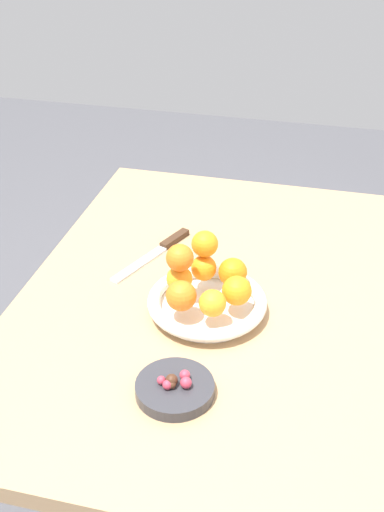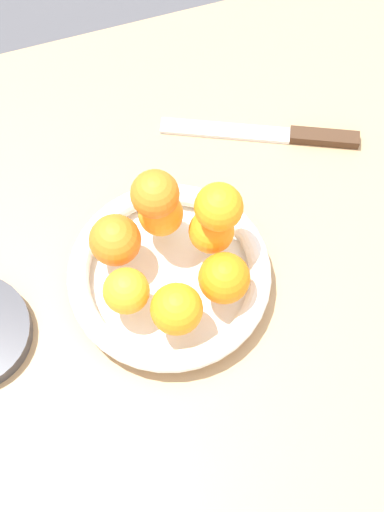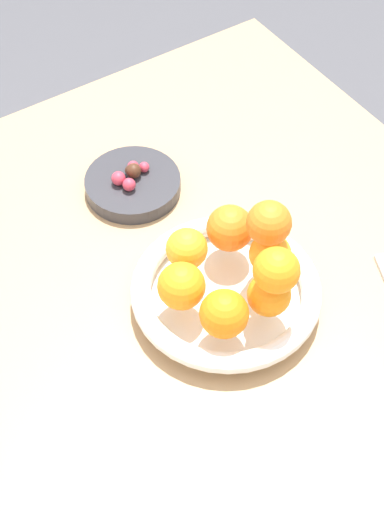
# 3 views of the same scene
# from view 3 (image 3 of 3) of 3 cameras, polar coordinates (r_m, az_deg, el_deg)

# --- Properties ---
(dining_table) EXTENTS (1.10, 0.76, 0.74)m
(dining_table) POSITION_cam_3_polar(r_m,az_deg,el_deg) (1.06, 5.21, -8.07)
(dining_table) COLOR tan
(dining_table) RESTS_ON ground_plane
(fruit_bowl) EXTENTS (0.24, 0.24, 0.04)m
(fruit_bowl) POSITION_cam_3_polar(r_m,az_deg,el_deg) (0.99, 2.48, -2.65)
(fruit_bowl) COLOR white
(fruit_bowl) RESTS_ON dining_table
(candy_dish) EXTENTS (0.14, 0.14, 0.02)m
(candy_dish) POSITION_cam_3_polar(r_m,az_deg,el_deg) (1.13, -4.32, 5.22)
(candy_dish) COLOR #333338
(candy_dish) RESTS_ON dining_table
(orange_0) EXTENTS (0.06, 0.06, 0.06)m
(orange_0) POSITION_cam_3_polar(r_m,az_deg,el_deg) (0.93, -0.78, -2.19)
(orange_0) COLOR orange
(orange_0) RESTS_ON fruit_bowl
(orange_1) EXTENTS (0.06, 0.06, 0.06)m
(orange_1) POSITION_cam_3_polar(r_m,az_deg,el_deg) (0.91, 2.35, -4.22)
(orange_1) COLOR orange
(orange_1) RESTS_ON fruit_bowl
(orange_2) EXTENTS (0.05, 0.05, 0.05)m
(orange_2) POSITION_cam_3_polar(r_m,az_deg,el_deg) (0.93, 5.77, -2.73)
(orange_2) COLOR orange
(orange_2) RESTS_ON fruit_bowl
(orange_3) EXTENTS (0.05, 0.05, 0.05)m
(orange_3) POSITION_cam_3_polar(r_m,az_deg,el_deg) (0.97, 5.70, 0.15)
(orange_3) COLOR orange
(orange_3) RESTS_ON fruit_bowl
(orange_4) EXTENTS (0.06, 0.06, 0.06)m
(orange_4) POSITION_cam_3_polar(r_m,az_deg,el_deg) (0.99, 2.77, 2.04)
(orange_4) COLOR orange
(orange_4) RESTS_ON fruit_bowl
(orange_5) EXTENTS (0.05, 0.05, 0.05)m
(orange_5) POSITION_cam_3_polar(r_m,az_deg,el_deg) (0.97, -0.38, 0.53)
(orange_5) COLOR orange
(orange_5) RESTS_ON fruit_bowl
(orange_6) EXTENTS (0.05, 0.05, 0.05)m
(orange_6) POSITION_cam_3_polar(r_m,az_deg,el_deg) (0.89, 5.90, -0.97)
(orange_6) COLOR orange
(orange_6) RESTS_ON orange_2
(orange_7) EXTENTS (0.05, 0.05, 0.05)m
(orange_7) POSITION_cam_3_polar(r_m,az_deg,el_deg) (0.93, 5.62, 2.41)
(orange_7) COLOR orange
(orange_7) RESTS_ON orange_3
(candy_ball_0) EXTENTS (0.02, 0.02, 0.02)m
(candy_ball_0) POSITION_cam_3_polar(r_m,az_deg,el_deg) (1.12, -3.50, 6.47)
(candy_ball_0) COLOR #C6384C
(candy_ball_0) RESTS_ON candy_dish
(candy_ball_1) EXTENTS (0.02, 0.02, 0.02)m
(candy_ball_1) POSITION_cam_3_polar(r_m,az_deg,el_deg) (1.12, -4.27, 6.20)
(candy_ball_1) COLOR #472819
(candy_ball_1) RESTS_ON candy_dish
(candy_ball_2) EXTENTS (0.02, 0.02, 0.02)m
(candy_ball_2) POSITION_cam_3_polar(r_m,az_deg,el_deg) (1.11, -5.37, 5.64)
(candy_ball_2) COLOR #C6384C
(candy_ball_2) RESTS_ON candy_dish
(candy_ball_3) EXTENTS (0.02, 0.02, 0.02)m
(candy_ball_3) POSITION_cam_3_polar(r_m,az_deg,el_deg) (1.12, -4.30, 6.50)
(candy_ball_3) COLOR #C6384C
(candy_ball_3) RESTS_ON candy_dish
(candy_ball_4) EXTENTS (0.02, 0.02, 0.02)m
(candy_ball_4) POSITION_cam_3_polar(r_m,az_deg,el_deg) (1.10, -4.60, 5.20)
(candy_ball_4) COLOR #C6384C
(candy_ball_4) RESTS_ON candy_dish
(candy_ball_5) EXTENTS (0.01, 0.01, 0.01)m
(candy_ball_5) POSITION_cam_3_polar(r_m,az_deg,el_deg) (1.12, -4.53, 6.23)
(candy_ball_5) COLOR #472819
(candy_ball_5) RESTS_ON candy_dish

